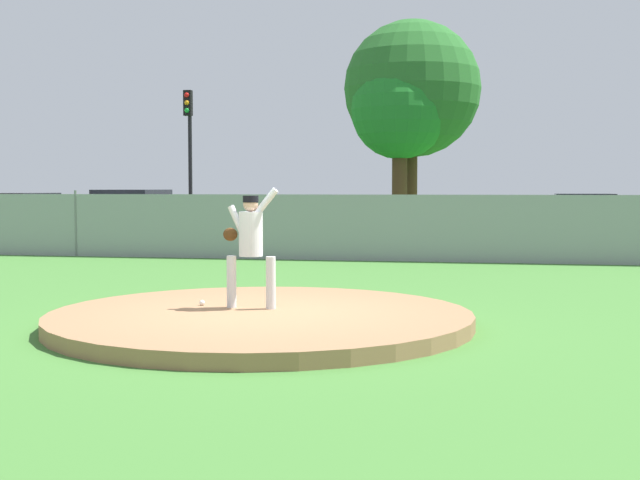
{
  "coord_description": "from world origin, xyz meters",
  "views": [
    {
      "loc": [
        2.78,
        -10.57,
        1.82
      ],
      "look_at": [
        0.45,
        1.8,
        1.03
      ],
      "focal_mm": 47.15,
      "sensor_mm": 36.0,
      "label": 1
    }
  ],
  "objects": [
    {
      "name": "ground_plane",
      "position": [
        0.0,
        6.0,
        0.0
      ],
      "size": [
        80.0,
        80.0,
        0.0
      ],
      "primitive_type": "plane",
      "color": "#427A33"
    },
    {
      "name": "asphalt_strip",
      "position": [
        0.0,
        14.5,
        0.0
      ],
      "size": [
        44.0,
        7.0,
        0.01
      ],
      "primitive_type": "cube",
      "color": "#2B2B2D",
      "rests_on": "ground_plane"
    },
    {
      "name": "pitchers_mound",
      "position": [
        0.0,
        0.0,
        0.1
      ],
      "size": [
        5.54,
        5.54,
        0.19
      ],
      "primitive_type": "cylinder",
      "color": "#99704C",
      "rests_on": "ground_plane"
    },
    {
      "name": "pitcher_youth",
      "position": [
        -0.22,
        0.28,
        1.12
      ],
      "size": [
        0.78,
        0.32,
        1.62
      ],
      "color": "silver",
      "rests_on": "pitchers_mound"
    },
    {
      "name": "baseball",
      "position": [
        -0.94,
        0.41,
        0.23
      ],
      "size": [
        0.07,
        0.07,
        0.07
      ],
      "primitive_type": "sphere",
      "color": "white",
      "rests_on": "pitchers_mound"
    },
    {
      "name": "chainlink_fence",
      "position": [
        0.0,
        10.0,
        0.82
      ],
      "size": [
        38.35,
        0.07,
        1.74
      ],
      "color": "gray",
      "rests_on": "ground_plane"
    },
    {
      "name": "parked_car_navy",
      "position": [
        5.74,
        14.25,
        0.79
      ],
      "size": [
        1.99,
        4.5,
        1.64
      ],
      "color": "#161E4C",
      "rests_on": "ground_plane"
    },
    {
      "name": "parked_car_red",
      "position": [
        -11.64,
        14.13,
        0.77
      ],
      "size": [
        1.89,
        4.13,
        1.64
      ],
      "color": "#A81919",
      "rests_on": "ground_plane"
    },
    {
      "name": "parked_car_white",
      "position": [
        -7.8,
        14.08,
        0.84
      ],
      "size": [
        2.1,
        4.75,
        1.75
      ],
      "color": "silver",
      "rests_on": "ground_plane"
    },
    {
      "name": "traffic_light_near",
      "position": [
        -7.42,
        18.27,
        3.58
      ],
      "size": [
        0.28,
        0.46,
        5.27
      ],
      "color": "black",
      "rests_on": "ground_plane"
    },
    {
      "name": "tree_bushy_near",
      "position": [
        -0.27,
        22.66,
        4.79
      ],
      "size": [
        3.87,
        3.87,
        6.79
      ],
      "color": "#4C331E",
      "rests_on": "ground_plane"
    },
    {
      "name": "tree_slender_far",
      "position": [
        0.11,
        23.73,
        5.77
      ],
      "size": [
        5.52,
        5.52,
        8.55
      ],
      "color": "#4C331E",
      "rests_on": "ground_plane"
    }
  ]
}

